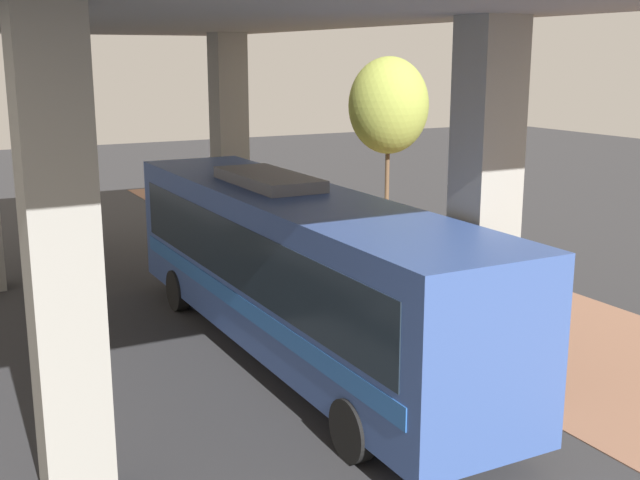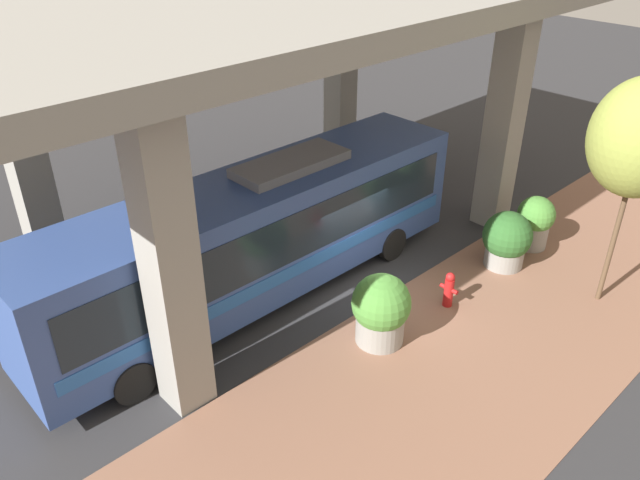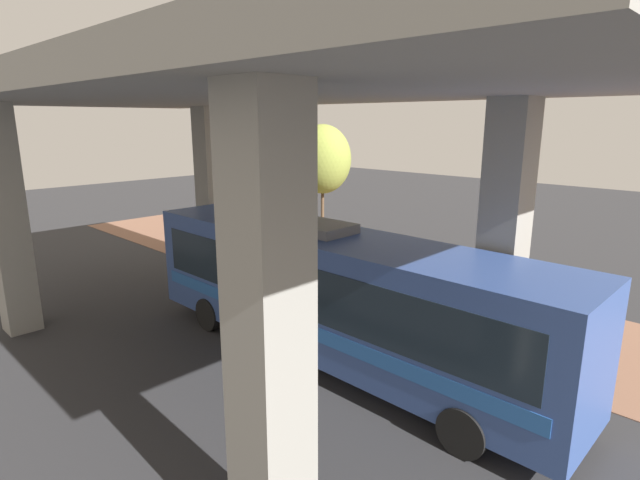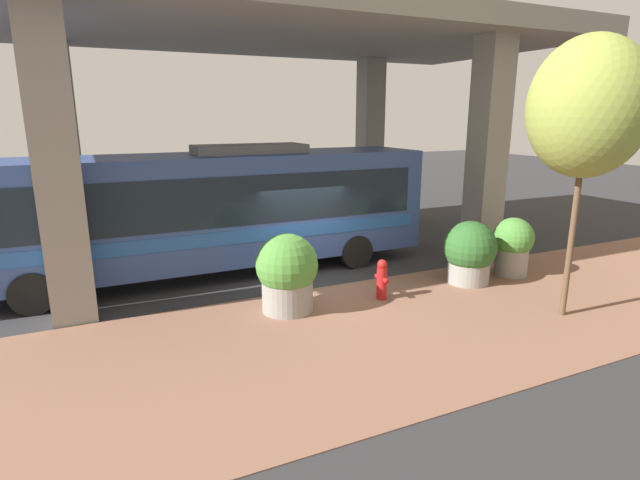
# 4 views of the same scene
# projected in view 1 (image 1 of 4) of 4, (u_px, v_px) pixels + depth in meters

# --- Properties ---
(ground_plane) EXTENTS (80.00, 80.00, 0.00)m
(ground_plane) POSITION_uv_depth(u_px,v_px,m) (340.00, 308.00, 19.71)
(ground_plane) COLOR #2D2D30
(ground_plane) RESTS_ON ground
(sidewalk_strip) EXTENTS (6.00, 40.00, 0.02)m
(sidewalk_strip) POSITION_uv_depth(u_px,v_px,m) (440.00, 291.00, 21.08)
(sidewalk_strip) COLOR #845B47
(sidewalk_strip) RESTS_ON ground
(overpass) EXTENTS (9.40, 19.68, 7.30)m
(overpass) POSITION_uv_depth(u_px,v_px,m) (172.00, 38.00, 16.44)
(overpass) COLOR gray
(overpass) RESTS_ON ground
(bus) EXTENTS (2.64, 12.48, 3.64)m
(bus) POSITION_uv_depth(u_px,v_px,m) (294.00, 263.00, 16.17)
(bus) COLOR #334C8C
(bus) RESTS_ON ground
(fire_hydrant) EXTENTS (0.53, 0.26, 1.03)m
(fire_hydrant) POSITION_uv_depth(u_px,v_px,m) (368.00, 271.00, 21.09)
(fire_hydrant) COLOR #B21919
(fire_hydrant) RESTS_ON ground
(planter_front) EXTENTS (1.41, 1.41, 1.71)m
(planter_front) POSITION_uv_depth(u_px,v_px,m) (316.00, 238.00, 23.38)
(planter_front) COLOR gray
(planter_front) RESTS_ON ground
(planter_middle) EXTENTS (1.43, 1.43, 1.84)m
(planter_middle) POSITION_uv_depth(u_px,v_px,m) (410.00, 279.00, 18.82)
(planter_middle) COLOR gray
(planter_middle) RESTS_ON ground
(planter_back) EXTENTS (1.13, 1.13, 1.67)m
(planter_back) POSITION_uv_depth(u_px,v_px,m) (292.00, 227.00, 24.70)
(planter_back) COLOR gray
(planter_back) RESTS_ON ground
(street_tree_near) EXTENTS (2.42, 2.42, 6.05)m
(street_tree_near) POSITION_uv_depth(u_px,v_px,m) (389.00, 106.00, 24.12)
(street_tree_near) COLOR brown
(street_tree_near) RESTS_ON ground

